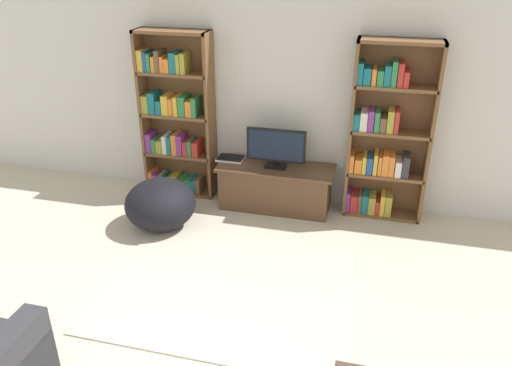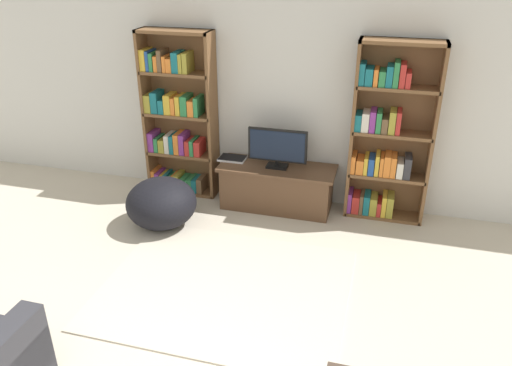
{
  "view_description": "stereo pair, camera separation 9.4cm",
  "coord_description": "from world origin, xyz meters",
  "px_view_note": "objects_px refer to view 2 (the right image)",
  "views": [
    {
      "loc": [
        1.11,
        -1.3,
        2.88
      ],
      "look_at": [
        0.01,
        3.07,
        0.7
      ],
      "focal_mm": 35.0,
      "sensor_mm": 36.0,
      "label": 1
    },
    {
      "loc": [
        1.2,
        -1.28,
        2.88
      ],
      "look_at": [
        0.01,
        3.07,
        0.7
      ],
      "focal_mm": 35.0,
      "sensor_mm": 36.0,
      "label": 2
    }
  ],
  "objects_px": {
    "bookshelf_left": "(178,118)",
    "television": "(277,148)",
    "tv_stand": "(277,187)",
    "bookshelf_right": "(387,138)",
    "laptop": "(233,158)",
    "beanbag_ottoman": "(161,203)"
  },
  "relations": [
    {
      "from": "bookshelf_left",
      "to": "television",
      "type": "height_order",
      "value": "bookshelf_left"
    },
    {
      "from": "tv_stand",
      "to": "bookshelf_right",
      "type": "bearing_deg",
      "value": 7.15
    },
    {
      "from": "bookshelf_left",
      "to": "tv_stand",
      "type": "relative_size",
      "value": 1.47
    },
    {
      "from": "bookshelf_right",
      "to": "laptop",
      "type": "distance_m",
      "value": 1.81
    },
    {
      "from": "laptop",
      "to": "beanbag_ottoman",
      "type": "bearing_deg",
      "value": -124.36
    },
    {
      "from": "bookshelf_left",
      "to": "beanbag_ottoman",
      "type": "bearing_deg",
      "value": -81.46
    },
    {
      "from": "laptop",
      "to": "tv_stand",
      "type": "bearing_deg",
      "value": -7.4
    },
    {
      "from": "bookshelf_left",
      "to": "bookshelf_right",
      "type": "height_order",
      "value": "same"
    },
    {
      "from": "television",
      "to": "laptop",
      "type": "bearing_deg",
      "value": 171.22
    },
    {
      "from": "laptop",
      "to": "beanbag_ottoman",
      "type": "relative_size",
      "value": 0.41
    },
    {
      "from": "tv_stand",
      "to": "television",
      "type": "height_order",
      "value": "television"
    },
    {
      "from": "bookshelf_right",
      "to": "television",
      "type": "distance_m",
      "value": 1.22
    },
    {
      "from": "bookshelf_left",
      "to": "beanbag_ottoman",
      "type": "xyz_separation_m",
      "value": [
        0.14,
        -0.9,
        -0.68
      ]
    },
    {
      "from": "television",
      "to": "beanbag_ottoman",
      "type": "xyz_separation_m",
      "value": [
        -1.14,
        -0.74,
        -0.5
      ]
    },
    {
      "from": "bookshelf_right",
      "to": "beanbag_ottoman",
      "type": "xyz_separation_m",
      "value": [
        -2.33,
        -0.91,
        -0.67
      ]
    },
    {
      "from": "bookshelf_right",
      "to": "beanbag_ottoman",
      "type": "bearing_deg",
      "value": -158.77
    },
    {
      "from": "bookshelf_right",
      "to": "television",
      "type": "bearing_deg",
      "value": -172.19
    },
    {
      "from": "tv_stand",
      "to": "laptop",
      "type": "xyz_separation_m",
      "value": [
        -0.57,
        0.07,
        0.27
      ]
    },
    {
      "from": "tv_stand",
      "to": "television",
      "type": "distance_m",
      "value": 0.51
    },
    {
      "from": "laptop",
      "to": "beanbag_ottoman",
      "type": "height_order",
      "value": "laptop"
    },
    {
      "from": "bookshelf_left",
      "to": "tv_stand",
      "type": "distance_m",
      "value": 1.46
    },
    {
      "from": "bookshelf_right",
      "to": "tv_stand",
      "type": "relative_size",
      "value": 1.47
    }
  ]
}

